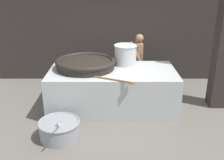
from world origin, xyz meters
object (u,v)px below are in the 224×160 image
giant_wok_near (85,63)px  stock_pot (125,54)px  prep_bowl_vegetables (59,129)px  cook (138,60)px

giant_wok_near → stock_pot: bearing=17.8°
prep_bowl_vegetables → giant_wok_near: bearing=74.1°
cook → prep_bowl_vegetables: size_ratio=1.49×
prep_bowl_vegetables → stock_pot: bearing=52.0°
cook → stock_pot: bearing=60.6°
stock_pot → prep_bowl_vegetables: stock_pot is taller
giant_wok_near → prep_bowl_vegetables: size_ratio=1.34×
cook → prep_bowl_vegetables: (-1.87, -2.67, -0.69)m
giant_wok_near → cook: size_ratio=0.90×
cook → giant_wok_near: bearing=36.6°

